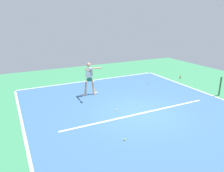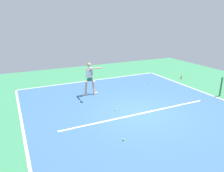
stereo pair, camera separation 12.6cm
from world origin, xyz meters
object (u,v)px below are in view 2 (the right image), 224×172
Objects in this scene: net_post at (221,87)px; tennis_player at (90,76)px; tennis_ball_near_player at (148,83)px; tennis_ball_centre_court at (115,110)px; tennis_ball_near_service_line at (123,140)px; water_bottle at (181,77)px.

tennis_player reaches higher than net_post.
tennis_ball_centre_court is at bearing 36.74° from tennis_ball_near_player.
tennis_player is 5.14m from tennis_ball_near_service_line.
tennis_ball_near_service_line is (0.90, 2.44, 0.00)m from tennis_ball_centre_court.
net_post is 7.23m from tennis_ball_near_service_line.
tennis_ball_near_player is 1.00× the size of tennis_ball_centre_court.
net_post is 16.21× the size of tennis_ball_centre_court.
net_post is at bearing -166.36° from tennis_ball_near_service_line.
tennis_ball_centre_court is 7.24m from water_bottle.
water_bottle is (-7.54, -5.30, 0.08)m from tennis_ball_near_service_line.
tennis_player is 27.87× the size of tennis_ball_near_player.
tennis_ball_near_service_line is 0.30× the size of water_bottle.
tennis_ball_centre_court is (3.87, 2.89, 0.00)m from tennis_ball_near_player.
water_bottle is at bearing -156.66° from tennis_ball_centre_court.
tennis_player is at bearing -96.80° from tennis_ball_near_service_line.
tennis_player is 27.87× the size of tennis_ball_centre_court.
net_post reaches higher than tennis_ball_centre_court.
tennis_ball_near_player is 4.83m from tennis_ball_centre_court.
tennis_ball_centre_court is at bearing 23.34° from water_bottle.
net_post reaches higher than tennis_ball_near_player.
net_post is at bearing 173.15° from tennis_ball_centre_court.
tennis_player is 7.02m from water_bottle.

